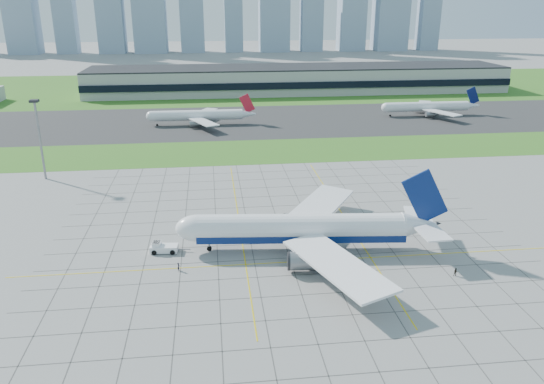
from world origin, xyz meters
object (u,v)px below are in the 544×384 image
object	(u,v)px
pushback_tug	(163,248)
distant_jet_2	(428,107)
crew_far	(456,272)
distant_jet_1	(198,115)
light_mast	(38,130)
airliner	(303,229)
crew_near	(179,267)

from	to	relation	value
pushback_tug	distant_jet_2	world-z (taller)	distant_jet_2
distant_jet_2	pushback_tug	bearing A→B (deg)	-130.49
crew_far	distant_jet_1	bearing A→B (deg)	123.17
light_mast	distant_jet_1	bearing A→B (deg)	57.07
crew_far	distant_jet_2	distance (m)	170.64
airliner	distant_jet_2	distance (m)	169.15
distant_jet_1	distant_jet_2	distance (m)	114.26
crew_near	distant_jet_2	xyz separation A→B (m)	(116.62, 150.80, 3.54)
pushback_tug	crew_far	xyz separation A→B (m)	(61.41, -18.71, -0.20)
airliner	pushback_tug	world-z (taller)	airliner
light_mast	distant_jet_2	distance (m)	182.49
pushback_tug	crew_far	size ratio (longest dim) A/B	5.00
crew_near	crew_far	size ratio (longest dim) A/B	1.03
airliner	crew_near	distance (m)	28.99
light_mast	pushback_tug	xyz separation A→B (m)	(41.68, -58.66, -15.06)
light_mast	distant_jet_2	world-z (taller)	light_mast
pushback_tug	distant_jet_1	bearing A→B (deg)	92.75
airliner	distant_jet_1	bearing A→B (deg)	106.09
pushback_tug	distant_jet_1	size ratio (longest dim) A/B	0.19
crew_far	distant_jet_2	size ratio (longest dim) A/B	0.04
crew_far	distant_jet_2	xyz separation A→B (m)	(59.20, 160.00, 3.57)
light_mast	crew_far	distance (m)	129.80
crew_near	distant_jet_1	size ratio (longest dim) A/B	0.04
light_mast	distant_jet_1	xyz separation A→B (m)	(48.32, 74.61, -11.69)
light_mast	crew_near	world-z (taller)	light_mast
crew_near	distant_jet_1	bearing A→B (deg)	11.02
pushback_tug	distant_jet_1	distance (m)	133.48
airliner	pushback_tug	size ratio (longest dim) A/B	6.78
crew_far	airliner	bearing A→B (deg)	164.90
pushback_tug	light_mast	bearing A→B (deg)	130.99
airliner	pushback_tug	distance (m)	32.20
pushback_tug	crew_far	bearing A→B (deg)	-11.35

